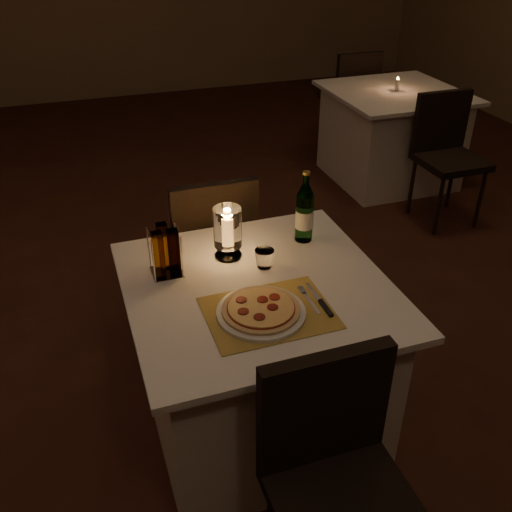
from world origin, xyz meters
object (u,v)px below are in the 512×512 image
object	(u,v)px
main_table	(258,357)
neighbor_table_right	(390,136)
chair_far	(211,240)
hurricane_candle	(228,229)
water_bottle	(305,213)
chair_near	(335,465)
plate	(261,312)
pizza	(261,309)
tumbler	(264,259)

from	to	relation	value
main_table	neighbor_table_right	size ratio (longest dim) A/B	1.00
chair_far	hurricane_candle	distance (m)	0.58
main_table	water_bottle	distance (m)	0.64
chair_near	plate	bearing A→B (deg)	95.35
chair_near	hurricane_candle	distance (m)	1.01
pizza	tumbler	xyz separation A→B (m)	(0.12, 0.29, 0.01)
hurricane_candle	water_bottle	bearing A→B (deg)	4.66
chair_far	hurricane_candle	bearing A→B (deg)	-95.58
chair_near	plate	world-z (taller)	chair_near
plate	hurricane_candle	size ratio (longest dim) A/B	1.44
plate	pizza	size ratio (longest dim) A/B	1.14
pizza	water_bottle	world-z (taller)	water_bottle
chair_near	water_bottle	size ratio (longest dim) A/B	2.82
plate	chair_far	bearing A→B (deg)	86.80
water_bottle	plate	bearing A→B (deg)	-128.34
tumbler	neighbor_table_right	xyz separation A→B (m)	(1.83, 2.06, -0.40)
water_bottle	main_table	bearing A→B (deg)	-138.67
plate	water_bottle	distance (m)	0.58
chair_near	chair_far	xyz separation A→B (m)	(-0.00, 1.43, 0.00)
plate	neighbor_table_right	size ratio (longest dim) A/B	0.32
hurricane_candle	plate	bearing A→B (deg)	-90.48
water_bottle	chair_far	bearing A→B (deg)	124.11
hurricane_candle	neighbor_table_right	distance (m)	2.79
tumbler	water_bottle	xyz separation A→B (m)	(0.24, 0.15, 0.09)
water_bottle	tumbler	bearing A→B (deg)	-147.07
main_table	chair_far	xyz separation A→B (m)	(0.00, 0.71, 0.18)
chair_far	pizza	world-z (taller)	chair_far
plate	hurricane_candle	xyz separation A→B (m)	(0.00, 0.42, 0.12)
plate	neighbor_table_right	world-z (taller)	plate
main_table	water_bottle	xyz separation A→B (m)	(0.30, 0.27, 0.49)
plate	tumbler	size ratio (longest dim) A/B	4.11
plate	water_bottle	world-z (taller)	water_bottle
main_table	pizza	distance (m)	0.44
chair_far	hurricane_candle	size ratio (longest dim) A/B	4.04
plate	water_bottle	bearing A→B (deg)	51.66
neighbor_table_right	chair_near	bearing A→B (deg)	-123.39
main_table	neighbor_table_right	bearing A→B (deg)	48.78
plate	chair_near	bearing A→B (deg)	-84.65
main_table	plate	size ratio (longest dim) A/B	3.12
main_table	tumbler	world-z (taller)	tumbler
neighbor_table_right	water_bottle	bearing A→B (deg)	-130.01
neighbor_table_right	tumbler	bearing A→B (deg)	-131.72
tumbler	pizza	bearing A→B (deg)	-111.89
main_table	neighbor_table_right	distance (m)	2.89
water_bottle	neighbor_table_right	xyz separation A→B (m)	(1.60, 1.90, -0.49)
main_table	hurricane_candle	distance (m)	0.55
pizza	tumbler	bearing A→B (deg)	68.11
chair_near	hurricane_candle	world-z (taller)	hurricane_candle
pizza	water_bottle	distance (m)	0.58
main_table	tumbler	bearing A→B (deg)	59.24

